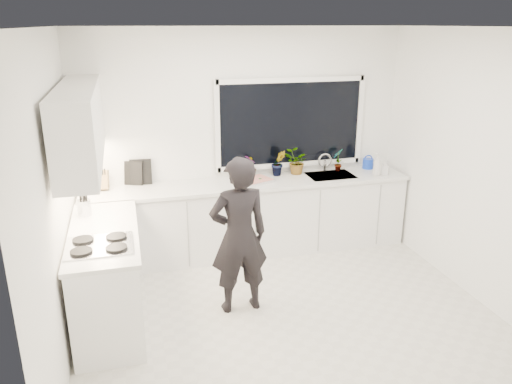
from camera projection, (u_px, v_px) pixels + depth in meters
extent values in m
cube|color=beige|center=(286.00, 313.00, 4.97)|extent=(4.00, 3.50, 0.02)
cube|color=white|center=(243.00, 141.00, 6.14)|extent=(4.00, 0.02, 2.70)
cube|color=white|center=(53.00, 202.00, 4.04)|extent=(0.02, 3.50, 2.70)
cube|color=white|center=(478.00, 167.00, 5.02)|extent=(0.02, 3.50, 2.70)
cube|color=white|center=(292.00, 26.00, 4.10)|extent=(4.00, 3.50, 0.02)
cube|color=black|center=(291.00, 123.00, 6.19)|extent=(1.80, 0.02, 1.00)
cube|color=white|center=(250.00, 219.00, 6.15)|extent=(3.92, 0.58, 0.88)
cube|color=white|center=(108.00, 277.00, 4.74)|extent=(0.58, 1.60, 0.88)
cube|color=silver|center=(250.00, 183.00, 5.99)|extent=(3.94, 0.62, 0.04)
cube|color=silver|center=(103.00, 233.00, 4.59)|extent=(0.62, 1.60, 0.04)
cube|color=white|center=(80.00, 124.00, 4.58)|extent=(0.34, 2.10, 0.70)
cube|color=silver|center=(330.00, 179.00, 6.27)|extent=(0.58, 0.42, 0.14)
cylinder|color=silver|center=(325.00, 163.00, 6.40)|extent=(0.03, 0.03, 0.22)
cube|color=black|center=(100.00, 245.00, 4.25)|extent=(0.56, 0.48, 0.03)
imported|color=black|center=(239.00, 236.00, 4.79)|extent=(0.60, 0.41, 1.58)
cube|color=#B1B2B6|center=(254.00, 181.00, 5.98)|extent=(0.50, 0.44, 0.03)
cube|color=red|center=(254.00, 179.00, 5.97)|extent=(0.45, 0.39, 0.01)
cylinder|color=blue|center=(368.00, 164.00, 6.52)|extent=(0.17, 0.17, 0.13)
cylinder|color=silver|center=(88.00, 181.00, 5.60)|extent=(0.12, 0.12, 0.26)
cube|color=olive|center=(103.00, 180.00, 5.68)|extent=(0.15, 0.12, 0.22)
cylinder|color=silver|center=(84.00, 208.00, 4.93)|extent=(0.14, 0.14, 0.16)
cube|color=black|center=(133.00, 173.00, 5.84)|extent=(0.21, 0.11, 0.28)
cube|color=black|center=(141.00, 172.00, 5.86)|extent=(0.25, 0.04, 0.30)
imported|color=#26662D|center=(250.00, 167.00, 6.11)|extent=(0.17, 0.17, 0.27)
imported|color=#26662D|center=(278.00, 163.00, 6.19)|extent=(0.18, 0.15, 0.32)
imported|color=#26662D|center=(296.00, 162.00, 6.25)|extent=(0.34, 0.31, 0.32)
imported|color=#26662D|center=(338.00, 160.00, 6.39)|extent=(0.16, 0.18, 0.29)
imported|color=#D8BF66|center=(377.00, 165.00, 6.21)|extent=(0.11, 0.11, 0.27)
imported|color=#D8BF66|center=(385.00, 168.00, 6.25)|extent=(0.11, 0.11, 0.18)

